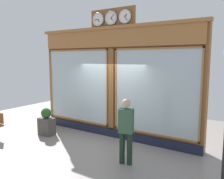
{
  "coord_description": "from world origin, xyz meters",
  "views": [
    {
      "loc": [
        -4.16,
        6.5,
        2.68
      ],
      "look_at": [
        0.0,
        0.0,
        1.65
      ],
      "focal_mm": 37.06,
      "sensor_mm": 36.0,
      "label": 1
    }
  ],
  "objects": [
    {
      "name": "pedestrian",
      "position": [
        -1.42,
        1.56,
        0.93
      ],
      "size": [
        0.4,
        0.29,
        1.69
      ],
      "color": "#1C2F21",
      "rests_on": "ground_plane"
    },
    {
      "name": "planter_shrub",
      "position": [
        2.05,
        1.08,
        0.78
      ],
      "size": [
        0.36,
        0.36,
        0.36
      ],
      "primitive_type": "sphere",
      "color": "#285623",
      "rests_on": "planter_box"
    },
    {
      "name": "planter_box",
      "position": [
        2.05,
        1.08,
        0.3
      ],
      "size": [
        0.56,
        0.36,
        0.6
      ],
      "primitive_type": "cube",
      "color": "#4C4742",
      "rests_on": "ground_plane"
    },
    {
      "name": "ground_plane",
      "position": [
        0.0,
        2.8,
        0.0
      ],
      "size": [
        14.0,
        14.0,
        0.0
      ],
      "primitive_type": "plane",
      "color": "gray"
    },
    {
      "name": "shop_facade",
      "position": [
        0.0,
        -0.13,
        1.89
      ],
      "size": [
        6.13,
        0.42,
        4.29
      ],
      "color": "brown",
      "rests_on": "ground_plane"
    }
  ]
}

